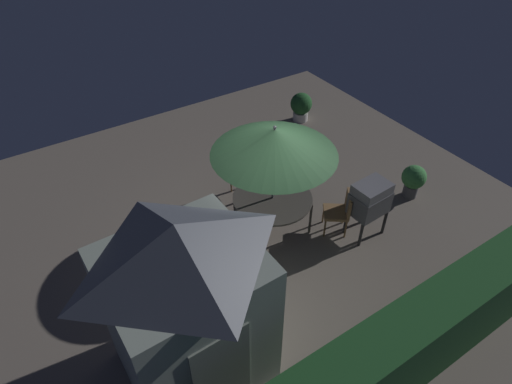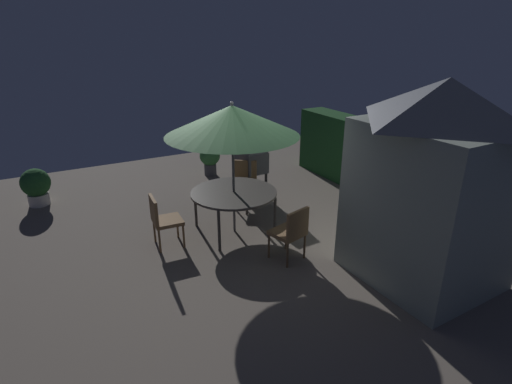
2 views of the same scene
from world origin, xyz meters
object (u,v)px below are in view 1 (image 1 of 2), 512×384
patio_umbrella (274,142)px  potted_plant_by_grill (301,106)px  chair_toward_hedge (341,210)px  patio_table (272,200)px  chair_near_shed (241,173)px  chair_far_side (221,246)px  bbq_grill (370,200)px  potted_plant_by_shed (413,179)px  garden_shed (187,304)px

patio_umbrella → potted_plant_by_grill: (-3.05, -3.05, -1.60)m
chair_toward_hedge → patio_table: bearing=-35.9°
chair_toward_hedge → patio_umbrella: bearing=-35.9°
chair_near_shed → chair_far_side: size_ratio=1.00×
bbq_grill → chair_near_shed: 2.75m
chair_near_shed → potted_plant_by_shed: size_ratio=1.17×
chair_near_shed → patio_umbrella: bearing=86.2°
chair_near_shed → potted_plant_by_grill: (-2.97, -1.78, -0.09)m
patio_table → potted_plant_by_shed: size_ratio=1.98×
chair_near_shed → chair_toward_hedge: bearing=115.5°
potted_plant_by_shed → patio_umbrella: bearing=-15.0°
patio_table → chair_near_shed: chair_near_shed is taller
chair_toward_hedge → potted_plant_by_shed: bearing=178.5°
patio_umbrella → bbq_grill: (-1.43, 1.10, -1.18)m
garden_shed → chair_far_side: garden_shed is taller
patio_table → patio_umbrella: size_ratio=0.65×
potted_plant_by_shed → potted_plant_by_grill: size_ratio=0.98×
patio_umbrella → potted_plant_by_shed: patio_umbrella is taller
bbq_grill → chair_far_side: 2.87m
patio_umbrella → potted_plant_by_grill: bearing=-135.0°
bbq_grill → potted_plant_by_grill: (-1.62, -4.15, -0.42)m
bbq_grill → potted_plant_by_grill: size_ratio=1.53×
chair_near_shed → chair_toward_hedge: same height
potted_plant_by_shed → potted_plant_by_grill: bearing=-89.9°
patio_umbrella → potted_plant_by_grill: size_ratio=2.98×
chair_far_side → potted_plant_by_shed: chair_far_side is taller
chair_far_side → chair_toward_hedge: bearing=169.8°
chair_far_side → chair_toward_hedge: size_ratio=1.00×
patio_umbrella → potted_plant_by_shed: 3.54m
patio_table → garden_shed: bearing=34.7°
bbq_grill → potted_plant_by_shed: 1.70m
garden_shed → potted_plant_by_shed: 5.81m
chair_near_shed → chair_toward_hedge: 2.26m
potted_plant_by_shed → chair_near_shed: bearing=-35.2°
bbq_grill → chair_toward_hedge: bearing=-41.9°
chair_far_side → potted_plant_by_shed: size_ratio=1.17×
chair_toward_hedge → potted_plant_by_shed: chair_toward_hedge is taller
garden_shed → chair_toward_hedge: 3.89m
bbq_grill → garden_shed: bearing=9.7°
patio_umbrella → chair_toward_hedge: 1.99m
bbq_grill → potted_plant_by_grill: bbq_grill is taller
potted_plant_by_shed → potted_plant_by_grill: (0.00, -3.87, -0.02)m
patio_umbrella → chair_far_side: (1.32, 0.34, -1.50)m
garden_shed → chair_near_shed: bearing=-131.0°
garden_shed → chair_near_shed: size_ratio=3.18×
potted_plant_by_shed → chair_far_side: bearing=-6.2°
potted_plant_by_shed → patio_table: bearing=-15.0°
garden_shed → chair_near_shed: 4.17m
garden_shed → patio_umbrella: 3.19m
potted_plant_by_shed → garden_shed: bearing=9.7°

